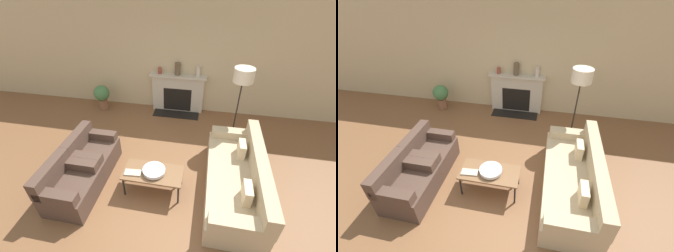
# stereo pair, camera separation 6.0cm
# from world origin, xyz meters

# --- Properties ---
(ground_plane) EXTENTS (18.00, 18.00, 0.00)m
(ground_plane) POSITION_xyz_m (0.00, 0.00, 0.00)
(ground_plane) COLOR brown
(wall_back) EXTENTS (18.00, 0.06, 2.90)m
(wall_back) POSITION_xyz_m (0.00, 3.16, 1.45)
(wall_back) COLOR #C6B289
(wall_back) RESTS_ON ground_plane
(fireplace) EXTENTS (1.52, 0.59, 1.06)m
(fireplace) POSITION_xyz_m (0.00, 3.02, 0.51)
(fireplace) COLOR beige
(fireplace) RESTS_ON ground_plane
(couch) EXTENTS (0.93, 2.30, 0.85)m
(couch) POSITION_xyz_m (1.46, 0.35, 0.31)
(couch) COLOR tan
(couch) RESTS_ON ground_plane
(armchair_near) EXTENTS (0.76, 0.88, 0.79)m
(armchair_near) POSITION_xyz_m (-1.34, -0.38, 0.31)
(armchair_near) COLOR #4C382D
(armchair_near) RESTS_ON ground_plane
(armchair_far) EXTENTS (0.76, 0.88, 0.79)m
(armchair_far) POSITION_xyz_m (-1.34, 0.49, 0.31)
(armchair_far) COLOR #4C382D
(armchair_far) RESTS_ON ground_plane
(coffee_table) EXTENTS (1.04, 0.51, 0.44)m
(coffee_table) POSITION_xyz_m (0.01, 0.10, 0.41)
(coffee_table) COLOR brown
(coffee_table) RESTS_ON ground_plane
(bowl) EXTENTS (0.39, 0.39, 0.08)m
(bowl) POSITION_xyz_m (0.03, 0.10, 0.49)
(bowl) COLOR silver
(bowl) RESTS_ON coffee_table
(book) EXTENTS (0.30, 0.17, 0.02)m
(book) POSITION_xyz_m (-0.33, 0.02, 0.46)
(book) COLOR #B2A893
(book) RESTS_ON coffee_table
(floor_lamp) EXTENTS (0.41, 0.41, 1.77)m
(floor_lamp) POSITION_xyz_m (1.47, 1.88, 1.47)
(floor_lamp) COLOR black
(floor_lamp) RESTS_ON ground_plane
(mantel_vase_left) EXTENTS (0.10, 0.10, 0.16)m
(mantel_vase_left) POSITION_xyz_m (-0.50, 3.03, 1.14)
(mantel_vase_left) COLOR brown
(mantel_vase_left) RESTS_ON fireplace
(mantel_vase_center_left) EXTENTS (0.15, 0.15, 0.32)m
(mantel_vase_center_left) POSITION_xyz_m (-0.03, 3.03, 1.22)
(mantel_vase_center_left) COLOR brown
(mantel_vase_center_left) RESTS_ON fireplace
(mantel_vase_center_right) EXTENTS (0.10, 0.10, 0.26)m
(mantel_vase_center_right) POSITION_xyz_m (0.52, 3.03, 1.19)
(mantel_vase_center_right) COLOR beige
(mantel_vase_center_right) RESTS_ON fireplace
(potted_plant) EXTENTS (0.43, 0.43, 0.72)m
(potted_plant) POSITION_xyz_m (-2.11, 2.68, 0.43)
(potted_plant) COLOR brown
(potted_plant) RESTS_ON ground_plane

